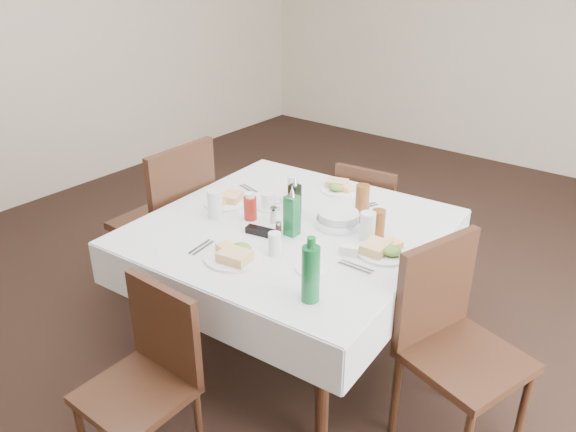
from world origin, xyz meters
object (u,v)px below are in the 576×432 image
Objects in this scene: chair_east at (451,333)px; oil_cruet_green at (292,214)px; coffee_mug at (269,202)px; water_n at (293,187)px; water_w at (215,204)px; ketchup_bottle at (250,207)px; bread_basket at (339,219)px; dining_table at (291,238)px; green_bottle at (311,273)px; chair_north at (369,216)px; water_e at (368,226)px; chair_west at (171,213)px; chair_south at (149,369)px; water_s at (275,244)px; oil_cruet_dark at (295,198)px.

oil_cruet_green is at bearing -178.17° from chair_east.
water_n is at bearing 86.64° from coffee_mug.
ketchup_bottle is (0.16, 0.09, -0.01)m from water_w.
dining_table is at bearing -143.66° from bread_basket.
chair_east is 3.34× the size of green_bottle.
coffee_mug reaches higher than bread_basket.
chair_north is 0.92m from water_e.
chair_west is at bearing 178.68° from ketchup_bottle.
dining_table is 0.98m from chair_south.
water_n is at bearing -107.55° from chair_north.
water_w is 0.56× the size of oil_cruet_green.
water_w is (0.50, -0.11, 0.24)m from chair_west.
water_e reaches higher than coffee_mug.
chair_east reaches higher than ketchup_bottle.
dining_table is 0.71m from green_bottle.
bread_basket is at bearing 28.78° from water_w.
water_w is 1.15× the size of coffee_mug.
water_n is at bearing 120.15° from water_s.
coffee_mug is at bearing 102.10° from chair_south.
green_bottle is at bearing 45.92° from chair_south.
green_bottle is at bearing -69.57° from chair_north.
coffee_mug is at bearing 173.26° from chair_east.
chair_south is 5.91× the size of water_e.
bread_basket is 0.69m from green_bottle.
ketchup_bottle is at bearing -101.37° from chair_north.
water_e is at bearing 70.50° from chair_south.
green_bottle is (0.68, -0.41, 0.06)m from ketchup_bottle.
chair_east reaches higher than water_s.
chair_south is 1.29m from chair_east.
water_w is at bearing 159.58° from green_bottle.
chair_north is 6.51× the size of coffee_mug.
water_w is at bearing -149.72° from ketchup_bottle.
bread_basket is (0.07, 0.43, -0.02)m from water_s.
water_w reaches higher than water_n.
water_w reaches higher than ketchup_bottle.
bread_basket is 1.05× the size of oil_cruet_dark.
coffee_mug is at bearing 140.64° from green_bottle.
dining_table is at bearing 3.81° from chair_west.
water_n is 0.46m from oil_cruet_green.
chair_west is 0.87m from oil_cruet_dark.
chair_east is at bearing 1.15° from ketchup_bottle.
water_w is at bearing -168.46° from oil_cruet_green.
dining_table is 0.21m from oil_cruet_dark.
dining_table is 0.93m from chair_east.
coffee_mug is (-0.15, -0.03, -0.05)m from oil_cruet_dark.
bread_basket is at bearing 10.75° from chair_west.
water_e is at bearing 16.72° from ketchup_bottle.
water_n is at bearing 131.41° from green_bottle.
bread_basket is at bearing 164.87° from chair_east.
oil_cruet_dark is at bearing 51.49° from ketchup_bottle.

